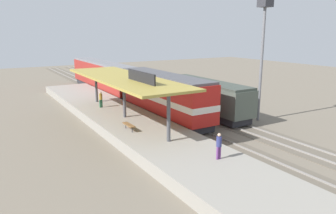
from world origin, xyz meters
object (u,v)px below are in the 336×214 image
object	(u,v)px
locomotive	(163,95)
person_walking	(101,99)
freight_car	(206,97)
person_waiting	(219,145)
passenger_carriage_single	(103,76)
light_mast	(263,36)
platform_bench	(129,125)

from	to	relation	value
locomotive	person_walking	world-z (taller)	locomotive
locomotive	freight_car	size ratio (longest dim) A/B	1.20
locomotive	person_walking	size ratio (longest dim) A/B	8.44
person_waiting	person_walking	size ratio (longest dim) A/B	1.00
freight_car	person_waiting	world-z (taller)	freight_car
passenger_carriage_single	freight_car	distance (m)	19.72
light_mast	person_waiting	bearing A→B (deg)	-146.39
locomotive	passenger_carriage_single	world-z (taller)	locomotive
passenger_carriage_single	person_walking	distance (m)	14.61
locomotive	passenger_carriage_single	distance (m)	18.00
passenger_carriage_single	freight_car	world-z (taller)	passenger_carriage_single
person_walking	passenger_carriage_single	bearing A→B (deg)	69.28
freight_car	person_waiting	distance (m)	14.59
platform_bench	light_mast	size ratio (longest dim) A/B	0.15
freight_car	locomotive	bearing A→B (deg)	165.64
locomotive	freight_car	world-z (taller)	locomotive
person_waiting	person_walking	bearing A→B (deg)	94.94
person_walking	freight_car	bearing A→B (deg)	-29.47
locomotive	light_mast	bearing A→B (deg)	-35.68
person_waiting	person_walking	world-z (taller)	same
platform_bench	locomotive	bearing A→B (deg)	37.95
passenger_carriage_single	person_waiting	world-z (taller)	passenger_carriage_single
passenger_carriage_single	locomotive	bearing A→B (deg)	-90.00
locomotive	platform_bench	bearing A→B (deg)	-142.05
platform_bench	freight_car	xyz separation A→B (m)	(10.60, 3.50, 0.63)
passenger_carriage_single	platform_bench	bearing A→B (deg)	-104.82
platform_bench	person_walking	world-z (taller)	person_walking
freight_car	person_walking	size ratio (longest dim) A/B	7.02
passenger_carriage_single	light_mast	world-z (taller)	light_mast
platform_bench	freight_car	world-z (taller)	freight_car
passenger_carriage_single	person_walking	bearing A→B (deg)	-110.72
freight_car	light_mast	world-z (taller)	light_mast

